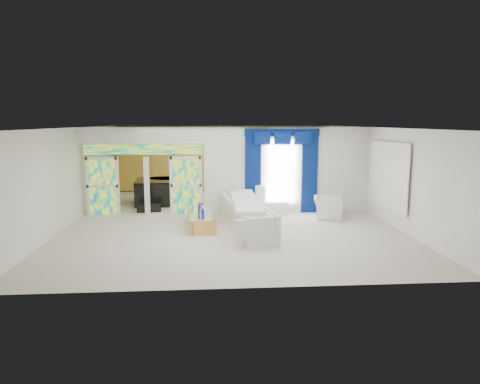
{
  "coord_description": "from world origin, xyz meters",
  "views": [
    {
      "loc": [
        -0.62,
        -13.87,
        3.19
      ],
      "look_at": [
        0.3,
        -1.2,
        1.1
      ],
      "focal_mm": 32.13,
      "sensor_mm": 36.0,
      "label": 1
    }
  ],
  "objects": [
    {
      "name": "console_table",
      "position": [
        1.45,
        0.71,
        0.21
      ],
      "size": [
        1.27,
        0.47,
        0.41
      ],
      "primitive_type": "cube",
      "rotation": [
        0.0,
        0.0,
        0.06
      ],
      "color": "white",
      "rests_on": "ground"
    },
    {
      "name": "stained_panel_right",
      "position": [
        -1.42,
        1.0,
        1.0
      ],
      "size": [
        0.95,
        0.04,
        2.0
      ],
      "primitive_type": "cube",
      "color": "#994C3F",
      "rests_on": "ground"
    },
    {
      "name": "chandelier",
      "position": [
        -2.3,
        3.4,
        2.65
      ],
      "size": [
        0.6,
        0.6,
        0.6
      ],
      "primitive_type": "sphere",
      "color": "gold",
      "rests_on": "ceiling"
    },
    {
      "name": "table_lamp",
      "position": [
        1.15,
        0.71,
        0.7
      ],
      "size": [
        0.36,
        0.36,
        0.58
      ],
      "primitive_type": "cylinder",
      "color": "white",
      "rests_on": "console_table"
    },
    {
      "name": "white_sofa",
      "position": [
        0.47,
        -1.34,
        0.39
      ],
      "size": [
        1.43,
        4.22,
        0.79
      ],
      "primitive_type": "cube",
      "rotation": [
        0.0,
        0.0,
        0.13
      ],
      "color": "white",
      "rests_on": "ground"
    },
    {
      "name": "stained_panel_left",
      "position": [
        -4.28,
        1.0,
        1.0
      ],
      "size": [
        0.95,
        0.04,
        2.0
      ],
      "primitive_type": "cube",
      "color": "#994C3F",
      "rests_on": "ground"
    },
    {
      "name": "piano_bench",
      "position": [
        -2.77,
        1.37,
        0.14
      ],
      "size": [
        0.87,
        0.4,
        0.28
      ],
      "primitive_type": "cube",
      "rotation": [
        0.0,
        0.0,
        0.08
      ],
      "color": "black",
      "rests_on": "ground"
    },
    {
      "name": "stained_transom",
      "position": [
        -2.85,
        1.0,
        2.25
      ],
      "size": [
        4.0,
        0.05,
        0.35
      ],
      "primitive_type": "cube",
      "color": "#994C3F",
      "rests_on": "dividing_header"
    },
    {
      "name": "dividing_wall",
      "position": [
        2.15,
        1.0,
        1.5
      ],
      "size": [
        5.7,
        0.18,
        3.0
      ],
      "primitive_type": "cube",
      "color": "white",
      "rests_on": "ground"
    },
    {
      "name": "armchair",
      "position": [
        3.34,
        -0.0,
        0.34
      ],
      "size": [
        1.15,
        1.25,
        0.69
      ],
      "primitive_type": "imported",
      "rotation": [
        0.0,
        0.0,
        1.33
      ],
      "color": "white",
      "rests_on": "ground"
    },
    {
      "name": "tv_console",
      "position": [
        -4.63,
        2.5,
        0.39
      ],
      "size": [
        0.57,
        0.52,
        0.78
      ],
      "primitive_type": "cube",
      "rotation": [
        0.0,
        0.0,
        -0.07
      ],
      "color": "tan",
      "rests_on": "ground"
    },
    {
      "name": "decanters",
      "position": [
        -0.86,
        -1.12,
        0.53
      ],
      "size": [
        0.2,
        1.19,
        0.28
      ],
      "color": "white",
      "rests_on": "coffee_table"
    },
    {
      "name": "blue_drape_right",
      "position": [
        2.9,
        0.87,
        1.4
      ],
      "size": [
        0.55,
        0.1,
        2.8
      ],
      "primitive_type": "cube",
      "color": "#04124B",
      "rests_on": "ground"
    },
    {
      "name": "blue_pelmet",
      "position": [
        1.9,
        0.87,
        2.82
      ],
      "size": [
        2.6,
        0.12,
        0.25
      ],
      "primitive_type": "cube",
      "color": "#04124B",
      "rests_on": "dividing_wall"
    },
    {
      "name": "wall_mirror",
      "position": [
        4.94,
        -1.0,
        1.55
      ],
      "size": [
        0.04,
        2.7,
        1.9
      ],
      "primitive_type": "cube",
      "color": "white",
      "rests_on": "ground"
    },
    {
      "name": "blue_drape_left",
      "position": [
        0.9,
        0.87,
        1.4
      ],
      "size": [
        0.55,
        0.1,
        2.8
      ],
      "primitive_type": "cube",
      "color": "#04124B",
      "rests_on": "ground"
    },
    {
      "name": "floor",
      "position": [
        0.0,
        0.0,
        0.0
      ],
      "size": [
        12.0,
        12.0,
        0.0
      ],
      "primitive_type": "plane",
      "color": "#B7AF9E",
      "rests_on": "ground"
    },
    {
      "name": "grand_piano",
      "position": [
        -2.77,
        2.97,
        0.47
      ],
      "size": [
        1.57,
        1.97,
        0.94
      ],
      "primitive_type": "cube",
      "rotation": [
        0.0,
        0.0,
        0.08
      ],
      "color": "black",
      "rests_on": "ground"
    },
    {
      "name": "coffee_table",
      "position": [
        -0.88,
        -1.04,
        0.22
      ],
      "size": [
        0.91,
        2.03,
        0.44
      ],
      "primitive_type": "cube",
      "rotation": [
        0.0,
        0.0,
        0.13
      ],
      "color": "gold",
      "rests_on": "ground"
    },
    {
      "name": "dividing_header",
      "position": [
        -2.85,
        1.0,
        2.73
      ],
      "size": [
        4.3,
        0.18,
        0.55
      ],
      "primitive_type": "cube",
      "color": "white",
      "rests_on": "dividing_wall"
    },
    {
      "name": "window_pane",
      "position": [
        1.9,
        0.9,
        1.45
      ],
      "size": [
        1.0,
        0.02,
        2.3
      ],
      "primitive_type": "cube",
      "color": "white",
      "rests_on": "dividing_wall"
    },
    {
      "name": "gold_curtains",
      "position": [
        0.0,
        5.9,
        1.5
      ],
      "size": [
        9.7,
        0.12,
        2.9
      ],
      "primitive_type": "cube",
      "color": "gold",
      "rests_on": "ground"
    }
  ]
}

